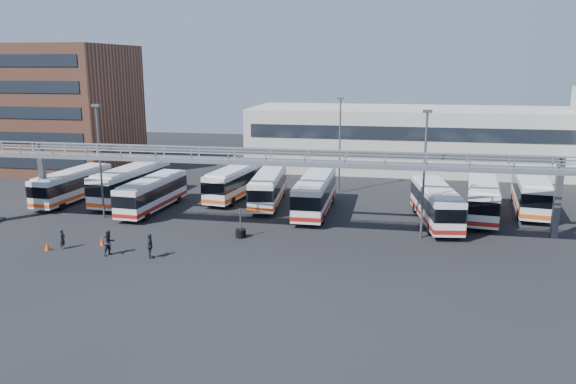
% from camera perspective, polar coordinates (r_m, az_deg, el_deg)
% --- Properties ---
extents(ground, '(140.00, 140.00, 0.00)m').
position_cam_1_polar(ground, '(40.78, -3.43, -6.67)').
color(ground, black).
rests_on(ground, ground).
extents(gantry, '(51.40, 5.15, 7.10)m').
position_cam_1_polar(gantry, '(44.89, -1.73, 2.46)').
color(gantry, gray).
rests_on(gantry, ground).
extents(apartment_building, '(18.00, 15.00, 16.00)m').
position_cam_1_polar(apartment_building, '(80.23, -22.49, 7.92)').
color(apartment_building, brown).
rests_on(apartment_building, ground).
extents(warehouse, '(42.00, 14.00, 8.00)m').
position_cam_1_polar(warehouse, '(75.92, 12.44, 5.32)').
color(warehouse, '#9E9E99').
rests_on(warehouse, ground).
extents(light_pole_left, '(0.70, 0.35, 10.21)m').
position_cam_1_polar(light_pole_left, '(52.49, -18.59, 3.56)').
color(light_pole_left, '#4C4F54').
rests_on(light_pole_left, ground).
extents(light_pole_mid, '(0.70, 0.35, 10.21)m').
position_cam_1_polar(light_pole_mid, '(45.04, 13.69, 2.42)').
color(light_pole_mid, '#4C4F54').
rests_on(light_pole_mid, ground).
extents(light_pole_back, '(0.70, 0.35, 10.21)m').
position_cam_1_polar(light_pole_back, '(60.03, 5.29, 5.28)').
color(light_pole_back, '#4C4F54').
rests_on(light_pole_back, ground).
extents(bus_0, '(3.30, 10.60, 3.17)m').
position_cam_1_polar(bus_0, '(60.58, -21.05, 0.72)').
color(bus_0, silver).
rests_on(bus_0, ground).
extents(bus_1, '(3.87, 11.78, 3.51)m').
position_cam_1_polar(bus_1, '(58.91, -15.60, 0.98)').
color(bus_1, silver).
rests_on(bus_1, ground).
extents(bus_2, '(3.07, 10.49, 3.15)m').
position_cam_1_polar(bus_2, '(54.51, -13.63, -0.07)').
color(bus_2, silver).
rests_on(bus_2, ground).
extents(bus_3, '(4.03, 11.04, 3.28)m').
position_cam_1_polar(bus_3, '(58.25, -5.32, 1.14)').
color(bus_3, silver).
rests_on(bus_3, ground).
extents(bus_4, '(3.23, 10.72, 3.21)m').
position_cam_1_polar(bus_4, '(55.33, -2.03, 0.52)').
color(bus_4, silver).
rests_on(bus_4, ground).
extents(bus_5, '(2.75, 11.50, 3.49)m').
position_cam_1_polar(bus_5, '(52.27, 2.76, -0.05)').
color(bus_5, silver).
rests_on(bus_5, ground).
extents(bus_7, '(4.00, 11.25, 3.35)m').
position_cam_1_polar(bus_7, '(50.31, 14.79, -1.08)').
color(bus_7, silver).
rests_on(bus_7, ground).
extents(bus_8, '(3.99, 11.41, 3.39)m').
position_cam_1_polar(bus_8, '(53.61, 19.14, -0.49)').
color(bus_8, silver).
rests_on(bus_8, ground).
extents(bus_9, '(4.13, 11.81, 3.51)m').
position_cam_1_polar(bus_9, '(57.61, 23.43, 0.11)').
color(bus_9, silver).
rests_on(bus_9, ground).
extents(pedestrian_a, '(0.39, 0.58, 1.55)m').
position_cam_1_polar(pedestrian_a, '(45.61, -21.94, -4.45)').
color(pedestrian_a, black).
rests_on(pedestrian_a, ground).
extents(pedestrian_b, '(1.04, 1.13, 1.88)m').
position_cam_1_polar(pedestrian_b, '(42.95, -17.71, -4.93)').
color(pedestrian_b, black).
rests_on(pedestrian_b, ground).
extents(pedestrian_d, '(0.72, 1.14, 1.81)m').
position_cam_1_polar(pedestrian_d, '(41.51, -13.85, -5.36)').
color(pedestrian_d, '#1B2A31').
rests_on(pedestrian_d, ground).
extents(cone_left, '(0.52, 0.52, 0.63)m').
position_cam_1_polar(cone_left, '(45.59, -18.37, -4.78)').
color(cone_left, '#DF3E0C').
rests_on(cone_left, ground).
extents(cone_right, '(0.51, 0.51, 0.63)m').
position_cam_1_polar(cone_right, '(45.82, -23.27, -5.09)').
color(cone_right, '#DF3E0C').
rests_on(cone_right, ground).
extents(tire_stack, '(0.84, 0.84, 2.40)m').
position_cam_1_polar(tire_stack, '(45.33, -4.83, -4.12)').
color(tire_stack, black).
rests_on(tire_stack, ground).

